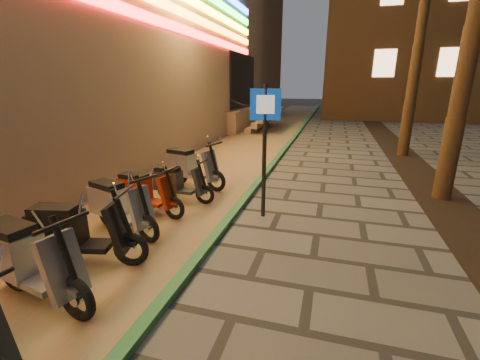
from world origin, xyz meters
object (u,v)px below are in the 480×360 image
(pedestrian_sign, at_px, (265,134))
(scooter_11, at_px, (189,166))
(scooter_9, at_px, (144,192))
(scooter_8, at_px, (117,205))
(scooter_7, at_px, (75,232))
(scooter_10, at_px, (177,182))
(scooter_6, at_px, (27,260))

(pedestrian_sign, distance_m, scooter_11, 2.98)
(scooter_9, height_order, scooter_11, scooter_11)
(pedestrian_sign, bearing_deg, scooter_8, -165.12)
(scooter_7, xyz_separation_m, scooter_8, (-0.11, 1.15, -0.01))
(pedestrian_sign, xyz_separation_m, scooter_10, (-2.13, 0.33, -1.26))
(scooter_6, distance_m, scooter_7, 0.85)
(scooter_11, bearing_deg, pedestrian_sign, -17.24)
(scooter_9, bearing_deg, pedestrian_sign, 21.22)
(scooter_10, xyz_separation_m, scooter_11, (-0.20, 1.12, 0.10))
(scooter_8, bearing_deg, scooter_11, 106.14)
(scooter_7, height_order, scooter_11, scooter_11)
(scooter_6, bearing_deg, scooter_9, 103.85)
(scooter_9, distance_m, scooter_10, 0.95)
(pedestrian_sign, xyz_separation_m, scooter_9, (-2.43, -0.57, -1.24))
(scooter_8, xyz_separation_m, scooter_10, (0.29, 1.78, -0.07))
(pedestrian_sign, height_order, scooter_6, pedestrian_sign)
(scooter_10, relative_size, scooter_11, 0.81)
(scooter_7, bearing_deg, pedestrian_sign, 35.58)
(scooter_8, distance_m, scooter_10, 1.81)
(scooter_6, height_order, scooter_9, scooter_6)
(pedestrian_sign, height_order, scooter_9, pedestrian_sign)
(scooter_6, relative_size, scooter_10, 1.24)
(scooter_8, distance_m, scooter_11, 2.90)
(scooter_8, bearing_deg, pedestrian_sign, 48.92)
(scooter_9, bearing_deg, scooter_6, -78.55)
(scooter_9, height_order, scooter_10, scooter_9)
(scooter_6, distance_m, scooter_9, 2.89)
(pedestrian_sign, xyz_separation_m, scooter_6, (-2.26, -3.45, -1.16))
(scooter_7, bearing_deg, scooter_10, 73.66)
(scooter_7, xyz_separation_m, scooter_10, (0.18, 2.93, -0.08))
(scooter_9, relative_size, scooter_10, 1.06)
(scooter_7, bearing_deg, scooter_9, 80.56)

